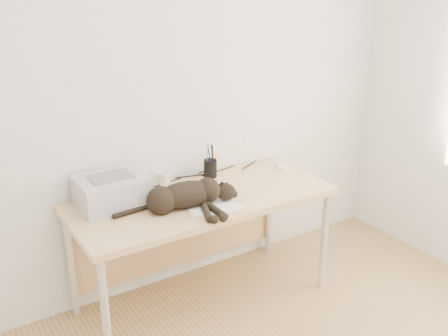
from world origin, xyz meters
TOP-DOWN VIEW (x-y plane):
  - wall_back at (0.00, 1.75)m, footprint 3.50×0.00m
  - desk at (0.00, 1.48)m, footprint 1.60×0.70m
  - printer at (-0.50, 1.56)m, footprint 0.39×0.33m
  - papers at (-0.03, 1.21)m, footprint 0.32×0.25m
  - cat at (-0.18, 1.29)m, footprint 0.72×0.39m
  - mug at (-0.12, 1.67)m, footprint 0.13×0.13m
  - pen_cup at (0.21, 1.64)m, footprint 0.09×0.09m
  - remote_grey at (-0.30, 1.53)m, footprint 0.07×0.19m
  - remote_black at (-0.02, 1.43)m, footprint 0.13×0.18m
  - mouse at (0.72, 1.52)m, footprint 0.11×0.13m
  - cable_tangle at (0.00, 1.70)m, footprint 1.36×0.08m

SIDE VIEW (x-z plane):
  - desk at x=0.00m, z-range 0.24..0.98m
  - papers at x=-0.03m, z-range 0.74..0.75m
  - cable_tangle at x=0.00m, z-range 0.74..0.75m
  - remote_black at x=-0.02m, z-range 0.74..0.76m
  - remote_grey at x=-0.30m, z-range 0.74..0.76m
  - mouse at x=0.72m, z-range 0.74..0.78m
  - mug at x=-0.12m, z-range 0.74..0.83m
  - pen_cup at x=0.21m, z-range 0.69..0.91m
  - cat at x=-0.18m, z-range 0.73..0.90m
  - printer at x=-0.50m, z-range 0.74..0.92m
  - wall_back at x=0.00m, z-range -0.45..3.05m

